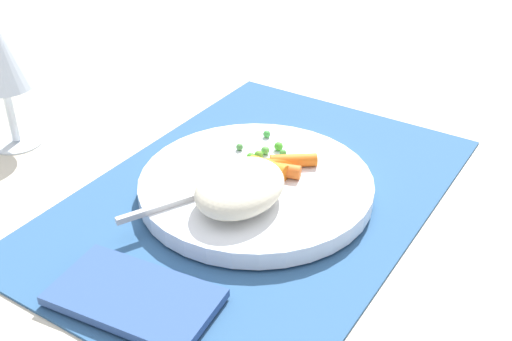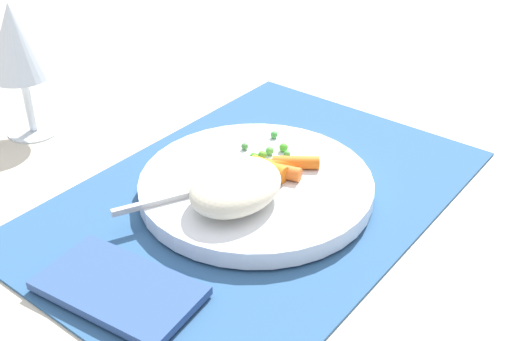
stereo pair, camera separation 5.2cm
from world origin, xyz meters
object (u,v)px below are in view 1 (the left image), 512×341
object	(u,v)px
napkin	(134,297)
carrot_portion	(275,166)
plate	(256,186)
fork	(227,186)
rice_mound	(240,187)

from	to	relation	value
napkin	carrot_portion	bearing A→B (deg)	-2.72
plate	carrot_portion	xyz separation A→B (m)	(0.02, -0.01, 0.02)
plate	fork	size ratio (longest dim) A/B	1.37
rice_mound	carrot_portion	distance (m)	0.07
rice_mound	napkin	distance (m)	0.15
rice_mound	napkin	size ratio (longest dim) A/B	0.74
napkin	fork	bearing A→B (deg)	5.52
fork	napkin	world-z (taller)	fork
fork	napkin	xyz separation A→B (m)	(-0.16, -0.02, -0.02)
plate	carrot_portion	world-z (taller)	carrot_portion
carrot_portion	plate	bearing A→B (deg)	155.57
rice_mound	napkin	xyz separation A→B (m)	(-0.14, 0.01, -0.03)
carrot_portion	napkin	bearing A→B (deg)	177.28
carrot_portion	fork	distance (m)	0.06
rice_mound	carrot_portion	size ratio (longest dim) A/B	1.44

